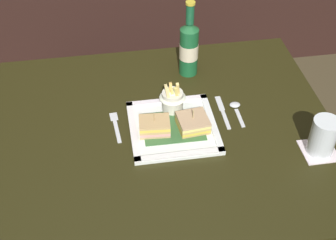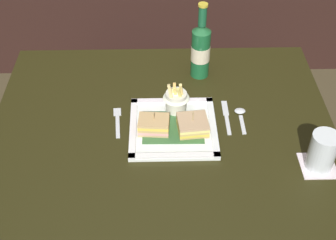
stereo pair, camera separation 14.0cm
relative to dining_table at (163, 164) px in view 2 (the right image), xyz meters
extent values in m
cube|color=black|center=(0.00, 0.00, 0.14)|extent=(1.07, 0.90, 0.03)
cylinder|color=#331714|center=(-0.45, 0.37, -0.23)|extent=(0.08, 0.08, 0.71)
cylinder|color=black|center=(0.45, 0.37, -0.23)|extent=(0.08, 0.08, 0.71)
cube|color=white|center=(0.03, 0.00, 0.16)|extent=(0.27, 0.27, 0.01)
cube|color=#356334|center=(0.03, 0.00, 0.17)|extent=(0.19, 0.15, 0.00)
cube|color=white|center=(0.03, -0.12, 0.17)|extent=(0.27, 0.02, 0.01)
cube|color=white|center=(0.03, 0.12, 0.17)|extent=(0.27, 0.02, 0.01)
cube|color=white|center=(-0.09, 0.00, 0.17)|extent=(0.02, 0.27, 0.01)
cube|color=white|center=(0.15, 0.00, 0.17)|extent=(0.02, 0.27, 0.01)
cube|color=tan|center=(-0.03, -0.01, 0.17)|extent=(0.10, 0.07, 0.01)
cube|color=#EAA198|center=(-0.03, -0.01, 0.18)|extent=(0.10, 0.07, 0.01)
cube|color=tan|center=(-0.03, -0.01, 0.19)|extent=(0.10, 0.07, 0.01)
cube|color=#EFC64B|center=(-0.03, -0.01, 0.20)|extent=(0.10, 0.07, 0.01)
cube|color=tan|center=(-0.03, -0.01, 0.21)|extent=(0.10, 0.07, 0.01)
cylinder|color=tan|center=(-0.03, -0.01, 0.20)|extent=(0.00, 0.00, 0.07)
cube|color=tan|center=(0.09, -0.01, 0.17)|extent=(0.10, 0.09, 0.01)
cube|color=gold|center=(0.09, -0.01, 0.18)|extent=(0.10, 0.09, 0.01)
cube|color=tan|center=(0.09, -0.01, 0.19)|extent=(0.10, 0.09, 0.01)
cube|color=#E4D572|center=(0.09, -0.01, 0.20)|extent=(0.10, 0.09, 0.01)
cube|color=tan|center=(0.09, -0.01, 0.20)|extent=(0.10, 0.09, 0.01)
cylinder|color=tan|center=(0.09, -0.01, 0.20)|extent=(0.00, 0.00, 0.07)
cylinder|color=silver|center=(0.04, 0.08, 0.20)|extent=(0.07, 0.07, 0.07)
cone|color=white|center=(0.04, 0.08, 0.23)|extent=(0.08, 0.08, 0.03)
cube|color=#F6D579|center=(0.06, 0.08, 0.24)|extent=(0.02, 0.03, 0.08)
cube|color=#F0D283|center=(0.03, 0.06, 0.24)|extent=(0.02, 0.02, 0.08)
cube|color=#EAB75C|center=(0.04, 0.08, 0.24)|extent=(0.01, 0.03, 0.06)
cube|color=#E2C563|center=(0.04, 0.07, 0.23)|extent=(0.02, 0.01, 0.05)
cube|color=#E9D17D|center=(0.03, 0.08, 0.23)|extent=(0.01, 0.02, 0.05)
cube|color=#E5D16B|center=(0.05, 0.07, 0.24)|extent=(0.02, 0.02, 0.07)
cylinder|color=#185A2F|center=(0.13, 0.28, 0.24)|extent=(0.06, 0.06, 0.17)
cone|color=#205F31|center=(0.13, 0.28, 0.34)|extent=(0.06, 0.06, 0.02)
cylinder|color=#195735|center=(0.13, 0.28, 0.39)|extent=(0.03, 0.03, 0.07)
cylinder|color=gold|center=(0.13, 0.28, 0.43)|extent=(0.03, 0.03, 0.01)
cylinder|color=beige|center=(0.13, 0.28, 0.25)|extent=(0.07, 0.07, 0.06)
cube|color=white|center=(0.44, -0.16, 0.16)|extent=(0.10, 0.10, 0.00)
cylinder|color=silver|center=(0.44, -0.16, 0.22)|extent=(0.08, 0.08, 0.12)
cylinder|color=silver|center=(0.44, -0.16, 0.19)|extent=(0.07, 0.07, 0.05)
cube|color=silver|center=(-0.14, 0.02, 0.16)|extent=(0.02, 0.10, 0.00)
cube|color=silver|center=(-0.15, 0.09, 0.16)|extent=(0.03, 0.04, 0.00)
cube|color=silver|center=(0.20, 0.02, 0.16)|extent=(0.01, 0.09, 0.00)
cube|color=silver|center=(0.20, 0.10, 0.16)|extent=(0.02, 0.07, 0.00)
cube|color=silver|center=(0.25, 0.02, 0.16)|extent=(0.01, 0.09, 0.00)
ellipsoid|color=silver|center=(0.25, 0.08, 0.16)|extent=(0.04, 0.03, 0.01)
camera|label=1|loc=(-0.15, -1.02, 1.14)|focal=49.39mm
camera|label=2|loc=(-0.01, -1.03, 1.14)|focal=49.39mm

